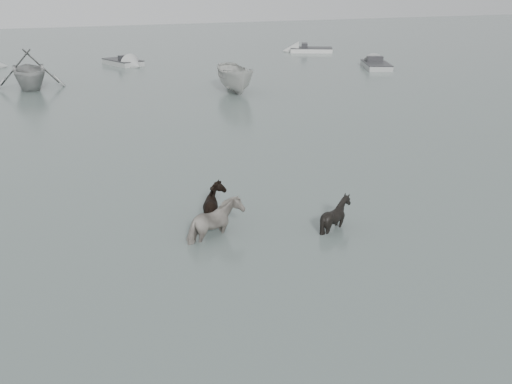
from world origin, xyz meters
TOP-DOWN VIEW (x-y plane):
  - ground at (0.00, 0.00)m, footprint 140.00×140.00m
  - pony_pinto at (-1.09, 0.84)m, footprint 1.77×1.42m
  - pony_dark at (-0.61, 2.05)m, footprint 1.30×1.46m
  - pony_black at (2.10, 0.30)m, footprint 1.25×1.16m
  - rowboat_trail at (-4.46, 25.67)m, footprint 4.09×4.73m
  - boat_small at (6.28, 20.32)m, footprint 2.11×4.57m
  - skiff_port at (18.70, 25.80)m, footprint 3.34×5.51m
  - skiff_mid at (2.31, 33.86)m, footprint 3.08×4.88m
  - skiff_star at (18.50, 35.92)m, footprint 5.05×3.46m

SIDE VIEW (x-z plane):
  - ground at x=0.00m, z-range 0.00..0.00m
  - skiff_port at x=18.70m, z-range 0.00..0.75m
  - skiff_mid at x=2.31m, z-range 0.00..0.75m
  - skiff_star at x=18.50m, z-range 0.00..0.75m
  - pony_black at x=2.10m, z-range 0.00..1.18m
  - pony_dark at x=-0.61m, z-range 0.00..1.31m
  - pony_pinto at x=-1.09m, z-range 0.00..1.37m
  - boat_small at x=6.28m, z-range 0.00..1.71m
  - rowboat_trail at x=-4.46m, z-range 0.00..2.47m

